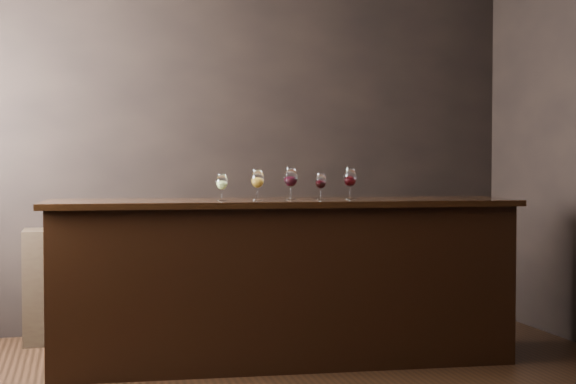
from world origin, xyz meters
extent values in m
cube|color=black|center=(0.00, 2.25, 1.40)|extent=(5.00, 0.02, 2.80)
cube|color=black|center=(0.00, -2.25, 1.40)|extent=(5.00, 0.02, 2.80)
cube|color=black|center=(0.26, 0.98, 0.52)|extent=(3.02, 0.91, 1.04)
cube|color=black|center=(0.26, 0.98, 1.06)|extent=(3.13, 0.99, 0.04)
cube|color=black|center=(-0.28, 2.03, 0.42)|extent=(2.32, 0.40, 0.83)
cylinder|color=white|center=(-0.15, 0.96, 1.08)|extent=(0.06, 0.06, 0.00)
cylinder|color=white|center=(-0.15, 0.96, 1.12)|extent=(0.01, 0.01, 0.07)
ellipsoid|color=white|center=(-0.15, 0.96, 1.20)|extent=(0.07, 0.07, 0.10)
cylinder|color=white|center=(-0.15, 0.96, 1.25)|extent=(0.05, 0.05, 0.01)
ellipsoid|color=#AFBD61|center=(-0.15, 0.96, 1.19)|extent=(0.06, 0.06, 0.05)
cylinder|color=white|center=(0.08, 0.95, 1.08)|extent=(0.07, 0.07, 0.00)
cylinder|color=white|center=(0.08, 0.95, 1.12)|extent=(0.01, 0.01, 0.08)
ellipsoid|color=white|center=(0.08, 0.95, 1.22)|extent=(0.08, 0.08, 0.12)
cylinder|color=white|center=(0.08, 0.95, 1.27)|extent=(0.06, 0.06, 0.01)
ellipsoid|color=#B88123|center=(0.08, 0.95, 1.20)|extent=(0.07, 0.07, 0.06)
cylinder|color=white|center=(0.31, 0.96, 1.08)|extent=(0.08, 0.08, 0.00)
cylinder|color=white|center=(0.31, 0.96, 1.13)|extent=(0.01, 0.01, 0.08)
ellipsoid|color=white|center=(0.31, 0.96, 1.23)|extent=(0.09, 0.09, 0.13)
cylinder|color=white|center=(0.31, 0.96, 1.29)|extent=(0.07, 0.07, 0.01)
ellipsoid|color=black|center=(0.31, 0.96, 1.21)|extent=(0.07, 0.07, 0.06)
cylinder|color=white|center=(0.52, 0.98, 1.08)|extent=(0.06, 0.06, 0.00)
cylinder|color=white|center=(0.52, 0.98, 1.12)|extent=(0.01, 0.01, 0.07)
ellipsoid|color=white|center=(0.52, 0.98, 1.20)|extent=(0.07, 0.07, 0.10)
cylinder|color=white|center=(0.52, 0.98, 1.25)|extent=(0.05, 0.05, 0.01)
ellipsoid|color=black|center=(0.52, 0.98, 1.19)|extent=(0.06, 0.06, 0.05)
cylinder|color=white|center=(0.72, 0.96, 1.08)|extent=(0.07, 0.07, 0.00)
cylinder|color=white|center=(0.72, 0.96, 1.12)|extent=(0.01, 0.01, 0.08)
ellipsoid|color=white|center=(0.72, 0.96, 1.23)|extent=(0.09, 0.09, 0.12)
cylinder|color=white|center=(0.72, 0.96, 1.28)|extent=(0.07, 0.07, 0.01)
ellipsoid|color=black|center=(0.72, 0.96, 1.21)|extent=(0.07, 0.07, 0.06)
camera|label=1|loc=(-1.07, -4.12, 1.32)|focal=50.00mm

